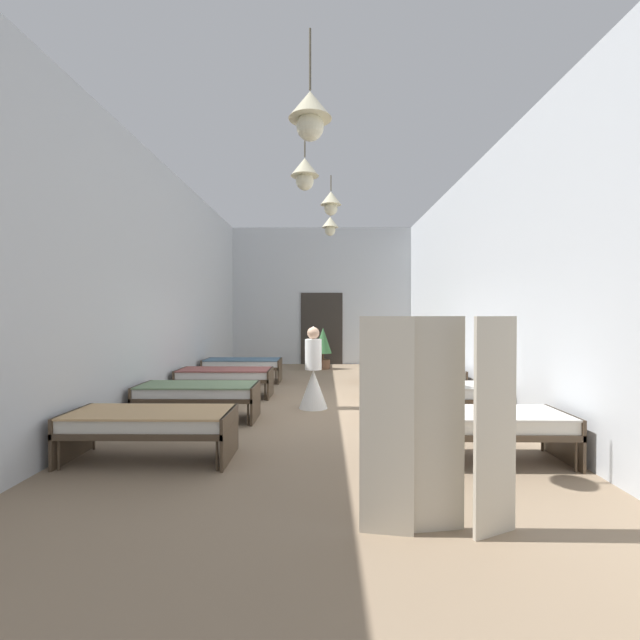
{
  "coord_description": "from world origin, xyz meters",
  "views": [
    {
      "loc": [
        0.1,
        -7.87,
        1.73
      ],
      "look_at": [
        0.0,
        1.26,
        1.57
      ],
      "focal_mm": 24.22,
      "sensor_mm": 36.0,
      "label": 1
    }
  ],
  "objects_px": {
    "bed_right_row_1": "(440,393)",
    "potted_plant": "(323,345)",
    "nurse_near_aisle": "(313,379)",
    "bed_right_row_3": "(399,365)",
    "bed_left_row_1": "(198,392)",
    "bed_right_row_2": "(415,376)",
    "bed_left_row_0": "(151,422)",
    "bed_left_row_3": "(243,364)",
    "bed_left_row_2": "(225,375)",
    "privacy_screen": "(440,425)",
    "bed_right_row_0": "(483,423)"
  },
  "relations": [
    {
      "from": "bed_left_row_1",
      "to": "bed_right_row_0",
      "type": "bearing_deg",
      "value": -26.0
    },
    {
      "from": "bed_left_row_1",
      "to": "privacy_screen",
      "type": "height_order",
      "value": "privacy_screen"
    },
    {
      "from": "bed_left_row_2",
      "to": "potted_plant",
      "type": "xyz_separation_m",
      "value": [
        2.0,
        4.39,
        0.3
      ]
    },
    {
      "from": "bed_left_row_2",
      "to": "bed_left_row_3",
      "type": "distance_m",
      "value": 1.9
    },
    {
      "from": "bed_right_row_1",
      "to": "potted_plant",
      "type": "relative_size",
      "value": 1.5
    },
    {
      "from": "bed_left_row_2",
      "to": "bed_left_row_3",
      "type": "bearing_deg",
      "value": 90.0
    },
    {
      "from": "bed_right_row_1",
      "to": "privacy_screen",
      "type": "height_order",
      "value": "privacy_screen"
    },
    {
      "from": "bed_left_row_0",
      "to": "bed_left_row_3",
      "type": "bearing_deg",
      "value": 90.0
    },
    {
      "from": "bed_left_row_1",
      "to": "bed_left_row_3",
      "type": "bearing_deg",
      "value": 90.0
    },
    {
      "from": "bed_left_row_0",
      "to": "nurse_near_aisle",
      "type": "xyz_separation_m",
      "value": [
        1.84,
        2.75,
        0.09
      ]
    },
    {
      "from": "bed_left_row_0",
      "to": "bed_right_row_2",
      "type": "bearing_deg",
      "value": 44.29
    },
    {
      "from": "bed_right_row_3",
      "to": "bed_left_row_0",
      "type": "bearing_deg",
      "value": -124.35
    },
    {
      "from": "potted_plant",
      "to": "bed_right_row_2",
      "type": "bearing_deg",
      "value": -66.64
    },
    {
      "from": "bed_left_row_0",
      "to": "bed_right_row_2",
      "type": "relative_size",
      "value": 1.0
    },
    {
      "from": "bed_right_row_0",
      "to": "privacy_screen",
      "type": "xyz_separation_m",
      "value": [
        -0.95,
        -1.67,
        0.41
      ]
    },
    {
      "from": "bed_right_row_1",
      "to": "potted_plant",
      "type": "bearing_deg",
      "value": 106.78
    },
    {
      "from": "bed_left_row_3",
      "to": "privacy_screen",
      "type": "xyz_separation_m",
      "value": [
        2.95,
        -7.37,
        0.41
      ]
    },
    {
      "from": "bed_right_row_0",
      "to": "bed_left_row_0",
      "type": "bearing_deg",
      "value": 180.0
    },
    {
      "from": "bed_right_row_1",
      "to": "bed_right_row_3",
      "type": "bearing_deg",
      "value": 90.0
    },
    {
      "from": "bed_left_row_3",
      "to": "potted_plant",
      "type": "relative_size",
      "value": 1.5
    },
    {
      "from": "bed_right_row_3",
      "to": "nurse_near_aisle",
      "type": "xyz_separation_m",
      "value": [
        -2.06,
        -2.95,
        0.09
      ]
    },
    {
      "from": "bed_left_row_1",
      "to": "bed_right_row_3",
      "type": "bearing_deg",
      "value": 44.29
    },
    {
      "from": "bed_right_row_3",
      "to": "nurse_near_aisle",
      "type": "distance_m",
      "value": 3.6
    },
    {
      "from": "bed_right_row_2",
      "to": "potted_plant",
      "type": "height_order",
      "value": "potted_plant"
    },
    {
      "from": "bed_left_row_0",
      "to": "potted_plant",
      "type": "height_order",
      "value": "potted_plant"
    },
    {
      "from": "bed_left_row_0",
      "to": "bed_right_row_1",
      "type": "relative_size",
      "value": 1.0
    },
    {
      "from": "bed_right_row_0",
      "to": "bed_left_row_3",
      "type": "bearing_deg",
      "value": 124.35
    },
    {
      "from": "bed_left_row_2",
      "to": "nurse_near_aisle",
      "type": "xyz_separation_m",
      "value": [
        1.84,
        -1.05,
        0.09
      ]
    },
    {
      "from": "bed_left_row_0",
      "to": "bed_left_row_1",
      "type": "height_order",
      "value": "same"
    },
    {
      "from": "bed_right_row_0",
      "to": "bed_left_row_1",
      "type": "height_order",
      "value": "same"
    },
    {
      "from": "bed_right_row_3",
      "to": "potted_plant",
      "type": "xyz_separation_m",
      "value": [
        -1.9,
        2.49,
        0.3
      ]
    },
    {
      "from": "bed_right_row_1",
      "to": "bed_right_row_3",
      "type": "relative_size",
      "value": 1.0
    },
    {
      "from": "privacy_screen",
      "to": "potted_plant",
      "type": "bearing_deg",
      "value": 86.86
    },
    {
      "from": "bed_left_row_1",
      "to": "bed_right_row_3",
      "type": "distance_m",
      "value": 5.44
    },
    {
      "from": "bed_right_row_2",
      "to": "nurse_near_aisle",
      "type": "height_order",
      "value": "nurse_near_aisle"
    },
    {
      "from": "nurse_near_aisle",
      "to": "potted_plant",
      "type": "relative_size",
      "value": 1.17
    },
    {
      "from": "bed_left_row_1",
      "to": "bed_right_row_1",
      "type": "xyz_separation_m",
      "value": [
        3.9,
        0.0,
        0.0
      ]
    },
    {
      "from": "bed_right_row_3",
      "to": "privacy_screen",
      "type": "height_order",
      "value": "privacy_screen"
    },
    {
      "from": "nurse_near_aisle",
      "to": "potted_plant",
      "type": "bearing_deg",
      "value": -103.05
    },
    {
      "from": "nurse_near_aisle",
      "to": "potted_plant",
      "type": "xyz_separation_m",
      "value": [
        0.16,
        5.45,
        0.21
      ]
    },
    {
      "from": "nurse_near_aisle",
      "to": "bed_left_row_2",
      "type": "bearing_deg",
      "value": -41.18
    },
    {
      "from": "bed_left_row_2",
      "to": "privacy_screen",
      "type": "bearing_deg",
      "value": -61.7
    },
    {
      "from": "bed_right_row_1",
      "to": "bed_right_row_2",
      "type": "xyz_separation_m",
      "value": [
        0.0,
        1.9,
        0.0
      ]
    },
    {
      "from": "bed_right_row_3",
      "to": "bed_left_row_3",
      "type": "bearing_deg",
      "value": 180.0
    },
    {
      "from": "bed_left_row_2",
      "to": "bed_right_row_1",
      "type": "bearing_deg",
      "value": -26.0
    },
    {
      "from": "bed_left_row_0",
      "to": "bed_right_row_1",
      "type": "height_order",
      "value": "same"
    },
    {
      "from": "bed_right_row_0",
      "to": "bed_right_row_3",
      "type": "height_order",
      "value": "same"
    },
    {
      "from": "bed_left_row_2",
      "to": "bed_right_row_2",
      "type": "relative_size",
      "value": 1.0
    },
    {
      "from": "bed_left_row_0",
      "to": "bed_right_row_0",
      "type": "xyz_separation_m",
      "value": [
        3.9,
        0.0,
        0.0
      ]
    },
    {
      "from": "bed_left_row_3",
      "to": "bed_right_row_3",
      "type": "height_order",
      "value": "same"
    }
  ]
}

